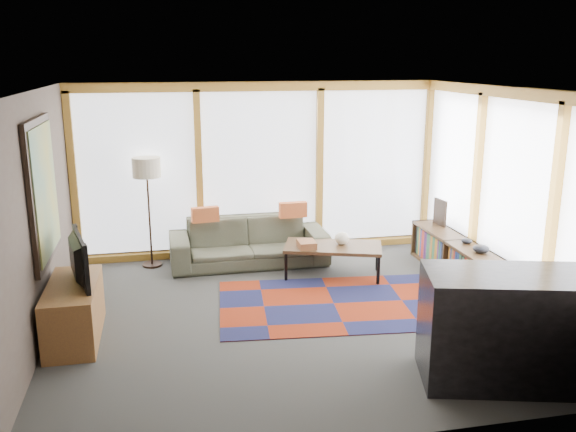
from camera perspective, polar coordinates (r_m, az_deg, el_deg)
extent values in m
plane|color=#2F2F2C|center=(7.27, 0.65, -9.21)|extent=(5.50, 5.50, 0.00)
cube|color=#453730|center=(6.82, -22.51, -0.39)|extent=(0.04, 5.00, 2.60)
cube|color=#453730|center=(4.54, 7.52, -6.58)|extent=(5.50, 0.04, 2.60)
cube|color=silver|center=(6.66, 0.72, 11.73)|extent=(5.50, 5.00, 0.04)
cube|color=white|center=(9.22, -2.63, 4.38)|extent=(5.30, 0.02, 2.35)
cube|color=white|center=(7.88, 20.40, 1.71)|extent=(0.02, 4.80, 2.35)
cube|color=black|center=(7.05, -22.00, 2.21)|extent=(0.05, 1.35, 1.55)
cube|color=#C4910B|center=(7.04, -21.76, 2.22)|extent=(0.02, 1.20, 1.40)
cube|color=maroon|center=(7.57, 4.30, -8.18)|extent=(2.94, 2.04, 0.01)
imported|color=#3A3B2C|center=(8.91, -3.69, -2.42)|extent=(2.28, 0.91, 0.66)
cube|color=#B7552A|center=(8.75, -7.76, 0.14)|extent=(0.40, 0.17, 0.21)
cube|color=#B7552A|center=(8.92, 0.47, 0.59)|extent=(0.41, 0.13, 0.22)
cube|color=brown|center=(8.25, 1.76, -2.67)|extent=(0.23, 0.28, 0.09)
ellipsoid|color=silver|center=(8.42, 5.07, -2.09)|extent=(0.21, 0.21, 0.17)
ellipsoid|color=black|center=(8.09, 17.62, -2.93)|extent=(0.22, 0.22, 0.10)
ellipsoid|color=black|center=(8.44, 16.38, -2.24)|extent=(0.17, 0.17, 0.07)
cube|color=black|center=(9.23, 14.04, 0.34)|extent=(0.07, 0.30, 0.39)
cube|color=brown|center=(6.97, -19.38, -8.42)|extent=(0.51, 1.23, 0.61)
imported|color=black|center=(6.81, -19.57, -3.83)|extent=(0.33, 0.92, 0.53)
cube|color=black|center=(6.06, 20.42, -9.79)|extent=(1.80, 1.17, 1.05)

